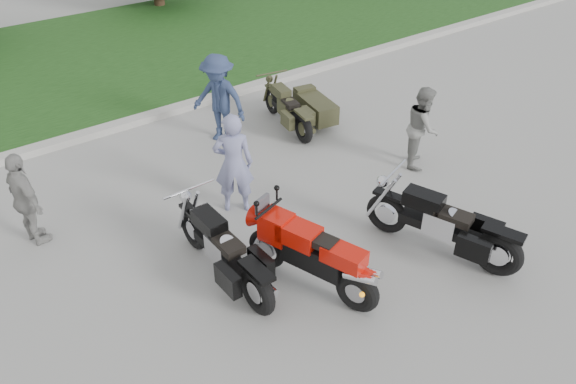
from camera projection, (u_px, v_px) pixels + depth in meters
ground at (312, 271)px, 8.39m from camera, size 80.00×80.00×0.00m
curb at (143, 118)px, 12.34m from camera, size 60.00×0.30×0.15m
grass_strip at (79, 62)px, 15.10m from camera, size 60.00×8.00×0.14m
sportbike_red at (313, 255)px, 7.77m from camera, size 0.89×2.12×1.04m
cruiser_left at (227, 255)px, 7.97m from camera, size 0.43×2.42×0.93m
cruiser_right at (447, 228)px, 8.45m from camera, size 1.03×2.41×0.96m
cruiser_sidecar at (304, 109)px, 12.04m from camera, size 1.23×2.11×0.82m
person_stripe at (234, 164)px, 9.20m from camera, size 0.79×0.71×1.80m
person_grey at (423, 127)px, 10.51m from camera, size 0.97×0.96×1.57m
person_denim at (219, 99)px, 11.20m from camera, size 1.15×1.37×1.84m
person_back at (26, 200)px, 8.53m from camera, size 0.57×0.99×1.59m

